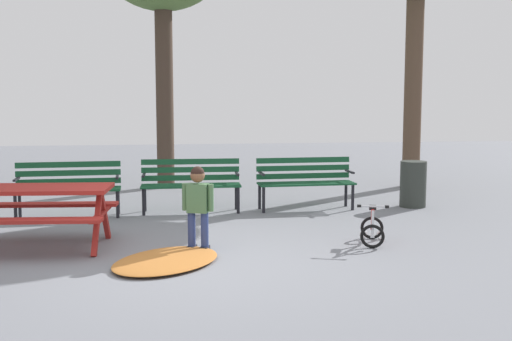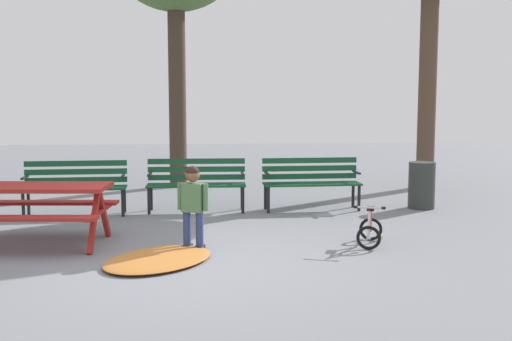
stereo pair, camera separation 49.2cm
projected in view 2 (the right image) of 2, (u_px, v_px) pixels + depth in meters
ground at (178, 263)px, 7.12m from camera, size 36.00×36.00×0.00m
picnic_table at (36, 199)px, 7.94m from camera, size 1.90×1.48×0.79m
park_bench_far_left at (75, 183)px, 9.99m from camera, size 1.62×0.53×0.85m
park_bench_left at (196, 180)px, 10.34m from camera, size 1.61×0.49×0.85m
park_bench_right at (311, 179)px, 10.48m from camera, size 1.62×0.52×0.85m
child_standing at (193, 201)px, 7.68m from camera, size 0.38×0.24×1.04m
kids_bicycle at (370, 229)px, 7.99m from camera, size 0.50×0.62×0.54m
leaf_pile at (158, 259)px, 7.18m from camera, size 1.67×1.75×0.07m
trash_bin at (422, 185)px, 10.59m from camera, size 0.44×0.44×0.78m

